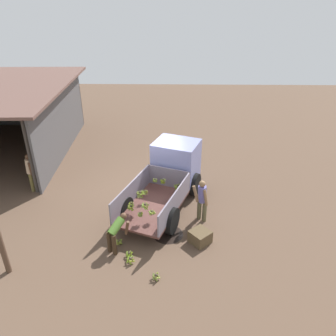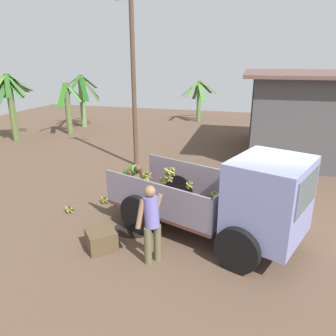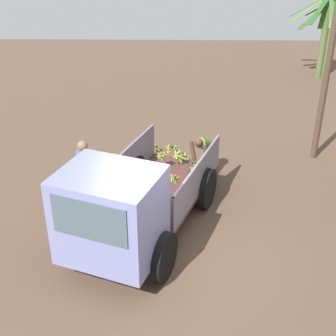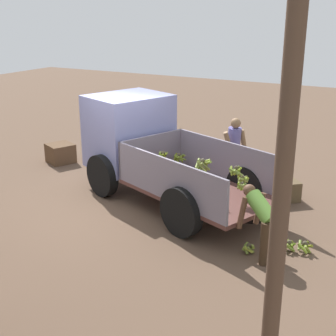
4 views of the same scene
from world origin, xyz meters
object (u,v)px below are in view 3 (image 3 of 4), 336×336
(person_foreground_visitor, at_px, (84,172))
(banana_bunch_on_ground_2, at_px, (204,174))
(wooden_crate_0, at_px, (99,173))
(cargo_truck, at_px, (124,209))
(person_worker_loading, at_px, (206,150))
(banana_bunch_on_ground_3, at_px, (186,159))
(banana_bunch_on_ground_1, at_px, (188,163))
(utility_pole, at_px, (333,38))
(banana_bunch_on_ground_0, at_px, (156,148))

(person_foreground_visitor, distance_m, banana_bunch_on_ground_2, 3.15)
(banana_bunch_on_ground_2, xyz_separation_m, wooden_crate_0, (0.17, -2.61, 0.11))
(cargo_truck, distance_m, person_worker_loading, 3.68)
(person_foreground_visitor, xyz_separation_m, banana_bunch_on_ground_3, (-2.17, 2.27, -0.78))
(person_worker_loading, height_order, banana_bunch_on_ground_2, person_worker_loading)
(banana_bunch_on_ground_1, height_order, wooden_crate_0, wooden_crate_0)
(cargo_truck, relative_size, wooden_crate_0, 8.10)
(wooden_crate_0, bearing_deg, banana_bunch_on_ground_3, 114.46)
(person_worker_loading, xyz_separation_m, wooden_crate_0, (0.36, -2.63, -0.48))
(banana_bunch_on_ground_1, height_order, banana_bunch_on_ground_3, banana_bunch_on_ground_3)
(person_worker_loading, xyz_separation_m, banana_bunch_on_ground_2, (0.19, -0.02, -0.60))
(banana_bunch_on_ground_1, xyz_separation_m, banana_bunch_on_ground_3, (-0.24, -0.07, 0.01))
(cargo_truck, height_order, banana_bunch_on_ground_1, cargo_truck)
(wooden_crate_0, bearing_deg, utility_pole, 103.85)
(banana_bunch_on_ground_3, bearing_deg, banana_bunch_on_ground_0, -128.56)
(banana_bunch_on_ground_0, relative_size, banana_bunch_on_ground_1, 1.09)
(utility_pole, xyz_separation_m, banana_bunch_on_ground_3, (0.41, -3.50, -3.08))
(utility_pole, distance_m, banana_bunch_on_ground_0, 5.30)
(banana_bunch_on_ground_0, relative_size, wooden_crate_0, 0.42)
(person_foreground_visitor, height_order, banana_bunch_on_ground_1, person_foreground_visitor)
(cargo_truck, xyz_separation_m, banana_bunch_on_ground_1, (-3.63, 1.26, -0.96))
(banana_bunch_on_ground_0, bearing_deg, cargo_truck, -4.92)
(person_foreground_visitor, height_order, wooden_crate_0, person_foreground_visitor)
(banana_bunch_on_ground_2, xyz_separation_m, banana_bunch_on_ground_3, (-0.81, -0.46, 0.02))
(person_foreground_visitor, distance_m, banana_bunch_on_ground_1, 3.13)
(banana_bunch_on_ground_0, bearing_deg, wooden_crate_0, -39.71)
(person_worker_loading, relative_size, banana_bunch_on_ground_1, 5.00)
(cargo_truck, distance_m, utility_pole, 6.71)
(banana_bunch_on_ground_2, bearing_deg, person_worker_loading, 174.20)
(person_worker_loading, bearing_deg, banana_bunch_on_ground_3, -108.13)
(banana_bunch_on_ground_1, xyz_separation_m, banana_bunch_on_ground_2, (0.57, 0.39, -0.01))
(person_foreground_visitor, relative_size, banana_bunch_on_ground_1, 7.08)
(utility_pole, xyz_separation_m, person_foreground_visitor, (2.58, -5.77, -2.31))
(utility_pole, xyz_separation_m, banana_bunch_on_ground_2, (1.23, -3.04, -3.11))
(person_foreground_visitor, relative_size, banana_bunch_on_ground_2, 7.52)
(banana_bunch_on_ground_2, distance_m, banana_bunch_on_ground_3, 0.93)
(banana_bunch_on_ground_0, xyz_separation_m, banana_bunch_on_ground_2, (1.45, 1.27, -0.02))
(utility_pole, bearing_deg, banana_bunch_on_ground_3, -83.24)
(cargo_truck, height_order, utility_pole, utility_pole)
(person_foreground_visitor, xyz_separation_m, banana_bunch_on_ground_1, (-1.93, 2.33, -0.79))
(banana_bunch_on_ground_0, xyz_separation_m, banana_bunch_on_ground_3, (0.64, 0.81, 0.00))
(person_worker_loading, distance_m, wooden_crate_0, 2.70)
(banana_bunch_on_ground_2, height_order, banana_bunch_on_ground_3, banana_bunch_on_ground_3)
(person_foreground_visitor, height_order, person_worker_loading, person_foreground_visitor)
(person_worker_loading, distance_m, banana_bunch_on_ground_3, 0.97)
(cargo_truck, height_order, banana_bunch_on_ground_3, cargo_truck)
(banana_bunch_on_ground_3, height_order, wooden_crate_0, wooden_crate_0)
(banana_bunch_on_ground_2, bearing_deg, banana_bunch_on_ground_0, -138.93)
(cargo_truck, xyz_separation_m, utility_pole, (-4.29, 4.69, 2.13))
(banana_bunch_on_ground_3, bearing_deg, banana_bunch_on_ground_2, 29.59)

